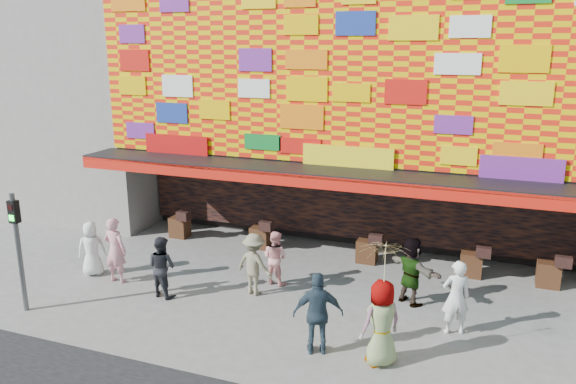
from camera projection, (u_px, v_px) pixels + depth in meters
name	position (u px, v px, depth m)	size (l,w,h in m)	color
ground	(281.00, 325.00, 13.18)	(90.00, 90.00, 0.00)	slate
shop_building	(367.00, 79.00, 19.24)	(15.20, 9.40, 10.00)	gray
neighbor_left	(59.00, 54.00, 23.30)	(11.00, 8.00, 12.00)	gray
signal_left	(17.00, 239.00, 13.45)	(0.22, 0.20, 3.00)	#59595B
ped_a	(92.00, 249.00, 15.87)	(0.77, 0.50, 1.57)	white
ped_b	(115.00, 250.00, 15.36)	(0.68, 0.44, 1.85)	pink
ped_c	(162.00, 267.00, 14.53)	(0.79, 0.61, 1.62)	black
ped_d	(254.00, 264.00, 14.63)	(1.07, 0.62, 1.66)	#787257
ped_e	(318.00, 314.00, 11.78)	(1.07, 0.44, 1.82)	#2B3E4C
ped_f	(411.00, 271.00, 14.08)	(1.62, 0.52, 1.75)	gray
ped_g	(381.00, 323.00, 11.37)	(0.90, 0.58, 1.83)	gray
ped_h	(456.00, 297.00, 12.61)	(0.64, 0.42, 1.75)	silver
ped_i	(275.00, 257.00, 15.31)	(0.73, 0.57, 1.50)	pink
parasol	(384.00, 265.00, 11.05)	(1.36, 1.37, 1.89)	beige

